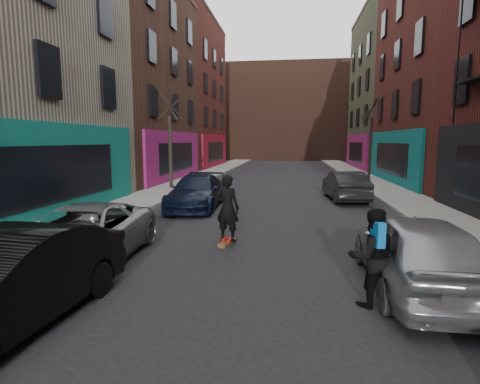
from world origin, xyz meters
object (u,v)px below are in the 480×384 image
(parked_left_end, at_px, (197,192))
(parked_left_mid, at_px, (4,283))
(tree_left_far, at_px, (170,132))
(parked_right_far, at_px, (417,251))
(parked_right_end, at_px, (345,186))
(skateboarder, at_px, (228,208))
(pedestrian, at_px, (372,257))
(parked_left_far, at_px, (82,235))
(tree_right_far, at_px, (371,131))
(skateboard, at_px, (228,243))

(parked_left_end, bearing_deg, parked_left_mid, -93.65)
(tree_left_far, relative_size, parked_right_far, 1.46)
(parked_right_end, distance_m, skateboarder, 9.50)
(pedestrian, bearing_deg, parked_right_end, -108.67)
(parked_left_mid, relative_size, pedestrian, 2.63)
(parked_right_end, bearing_deg, tree_left_far, -20.76)
(parked_left_end, bearing_deg, parked_right_far, -53.71)
(parked_right_far, relative_size, pedestrian, 2.58)
(parked_left_mid, relative_size, parked_left_far, 0.93)
(tree_right_far, xyz_separation_m, parked_right_far, (-3.00, -19.77, -2.77))
(parked_left_mid, bearing_deg, skateboard, 67.12)
(skateboarder, bearing_deg, parked_right_far, 163.69)
(pedestrian, bearing_deg, tree_left_far, -73.11)
(tree_left_far, relative_size, parked_right_end, 1.51)
(tree_left_far, relative_size, pedestrian, 3.77)
(parked_left_far, bearing_deg, skateboarder, 29.87)
(tree_right_far, bearing_deg, parked_left_far, -117.99)
(parked_right_far, bearing_deg, parked_left_mid, 21.60)
(parked_left_mid, height_order, parked_left_end, parked_left_mid)
(parked_right_far, bearing_deg, parked_left_far, -3.27)
(parked_right_far, bearing_deg, skateboard, -31.28)
(parked_left_mid, height_order, parked_right_end, parked_left_mid)
(parked_left_far, bearing_deg, parked_right_far, -8.39)
(parked_right_far, height_order, parked_right_end, parked_right_far)
(parked_right_end, relative_size, skateboarder, 2.31)
(skateboard, relative_size, pedestrian, 0.46)
(parked_right_far, bearing_deg, tree_left_far, -54.54)
(parked_right_end, height_order, pedestrian, pedestrian)
(pedestrian, bearing_deg, tree_right_far, -113.97)
(skateboard, bearing_deg, parked_right_end, 79.09)
(skateboard, bearing_deg, parked_right_far, -16.31)
(parked_left_far, distance_m, pedestrian, 6.37)
(parked_left_mid, xyz_separation_m, skateboarder, (2.54, 5.11, 0.28))
(parked_left_mid, relative_size, skateboard, 5.66)
(parked_left_far, height_order, skateboard, parked_left_far)
(parked_left_mid, distance_m, parked_left_end, 10.55)
(tree_left_far, distance_m, tree_right_far, 13.78)
(tree_left_far, distance_m, parked_left_far, 13.66)
(tree_right_far, height_order, skateboard, tree_right_far)
(tree_right_far, distance_m, skateboarder, 18.74)
(parked_right_far, relative_size, skateboard, 5.57)
(parked_right_end, height_order, skateboard, parked_right_end)
(parked_right_end, relative_size, skateboard, 5.38)
(parked_right_far, distance_m, skateboard, 4.94)
(parked_left_far, xyz_separation_m, skateboard, (3.08, 2.07, -0.63))
(tree_left_far, distance_m, pedestrian, 17.04)
(parked_left_mid, bearing_deg, tree_right_far, 70.08)
(parked_left_far, distance_m, skateboard, 3.76)
(parked_right_end, height_order, skateboarder, skateboarder)
(parked_left_end, height_order, parked_right_far, parked_right_far)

